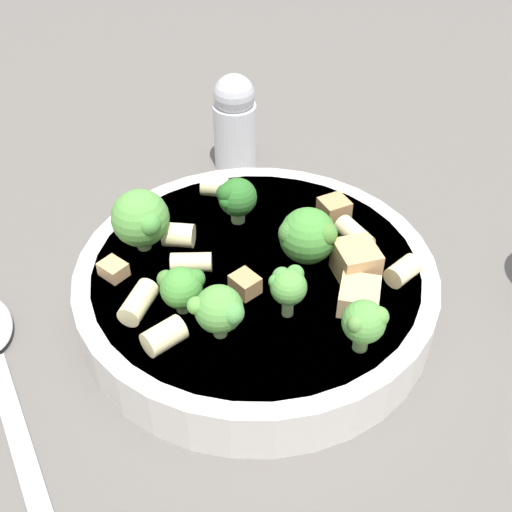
% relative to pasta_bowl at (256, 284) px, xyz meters
% --- Properties ---
extents(ground_plane, '(2.00, 2.00, 0.00)m').
position_rel_pasta_bowl_xyz_m(ground_plane, '(0.00, 0.00, -0.02)').
color(ground_plane, '#5B5651').
extents(pasta_bowl, '(0.24, 0.24, 0.04)m').
position_rel_pasta_bowl_xyz_m(pasta_bowl, '(0.00, 0.00, 0.00)').
color(pasta_bowl, silver).
rests_on(pasta_bowl, ground_plane).
extents(broccoli_floret_0, '(0.03, 0.03, 0.04)m').
position_rel_pasta_bowl_xyz_m(broccoli_floret_0, '(-0.04, -0.04, 0.04)').
color(broccoli_floret_0, '#9EC175').
rests_on(broccoli_floret_0, pasta_bowl).
extents(broccoli_floret_1, '(0.03, 0.03, 0.03)m').
position_rel_pasta_bowl_xyz_m(broccoli_floret_1, '(0.03, 0.09, 0.04)').
color(broccoli_floret_1, '#84AD60').
rests_on(broccoli_floret_1, pasta_bowl).
extents(broccoli_floret_2, '(0.04, 0.04, 0.04)m').
position_rel_pasta_bowl_xyz_m(broccoli_floret_2, '(-0.02, 0.03, 0.04)').
color(broccoli_floret_2, '#93B766').
rests_on(broccoli_floret_2, pasta_bowl).
extents(broccoli_floret_3, '(0.03, 0.03, 0.03)m').
position_rel_pasta_bowl_xyz_m(broccoli_floret_3, '(0.06, -0.02, 0.03)').
color(broccoli_floret_3, '#9EC175').
rests_on(broccoli_floret_3, pasta_bowl).
extents(broccoli_floret_4, '(0.04, 0.04, 0.05)m').
position_rel_pasta_bowl_xyz_m(broccoli_floret_4, '(0.02, -0.08, 0.04)').
color(broccoli_floret_4, '#9EC175').
rests_on(broccoli_floret_4, pasta_bowl).
extents(broccoli_floret_5, '(0.03, 0.03, 0.04)m').
position_rel_pasta_bowl_xyz_m(broccoli_floret_5, '(0.06, 0.01, 0.04)').
color(broccoli_floret_5, '#9EC175').
rests_on(broccoli_floret_5, pasta_bowl).
extents(broccoli_floret_6, '(0.03, 0.02, 0.03)m').
position_rel_pasta_bowl_xyz_m(broccoli_floret_6, '(0.03, 0.04, 0.04)').
color(broccoli_floret_6, '#9EC175').
rests_on(broccoli_floret_6, pasta_bowl).
extents(rigatoni_0, '(0.02, 0.03, 0.01)m').
position_rel_pasta_bowl_xyz_m(rigatoni_0, '(0.02, -0.04, 0.02)').
color(rigatoni_0, beige).
rests_on(rigatoni_0, pasta_bowl).
extents(rigatoni_1, '(0.03, 0.02, 0.01)m').
position_rel_pasta_bowl_xyz_m(rigatoni_1, '(-0.04, 0.09, 0.02)').
color(rigatoni_1, beige).
rests_on(rigatoni_1, pasta_bowl).
extents(rigatoni_2, '(0.03, 0.03, 0.01)m').
position_rel_pasta_bowl_xyz_m(rigatoni_2, '(-0.06, 0.05, 0.02)').
color(rigatoni_2, beige).
rests_on(rigatoni_2, pasta_bowl).
extents(rigatoni_3, '(0.02, 0.03, 0.02)m').
position_rel_pasta_bowl_xyz_m(rigatoni_3, '(0.01, -0.06, 0.02)').
color(rigatoni_3, beige).
rests_on(rigatoni_3, pasta_bowl).
extents(rigatoni_4, '(0.03, 0.02, 0.01)m').
position_rel_pasta_bowl_xyz_m(rigatoni_4, '(0.07, -0.04, 0.02)').
color(rigatoni_4, beige).
rests_on(rigatoni_4, pasta_bowl).
extents(rigatoni_5, '(0.03, 0.02, 0.02)m').
position_rel_pasta_bowl_xyz_m(rigatoni_5, '(0.09, -0.01, 0.02)').
color(rigatoni_5, beige).
rests_on(rigatoni_5, pasta_bowl).
extents(rigatoni_6, '(0.02, 0.02, 0.02)m').
position_rel_pasta_bowl_xyz_m(rigatoni_6, '(-0.06, -0.07, 0.02)').
color(rigatoni_6, beige).
rests_on(rigatoni_6, pasta_bowl).
extents(chicken_chunk_0, '(0.04, 0.04, 0.02)m').
position_rel_pasta_bowl_xyz_m(chicken_chunk_0, '(-0.02, 0.06, 0.03)').
color(chicken_chunk_0, tan).
rests_on(chicken_chunk_0, pasta_bowl).
extents(chicken_chunk_1, '(0.02, 0.02, 0.01)m').
position_rel_pasta_bowl_xyz_m(chicken_chunk_1, '(0.02, 0.01, 0.02)').
color(chicken_chunk_1, tan).
rests_on(chicken_chunk_1, pasta_bowl).
extents(chicken_chunk_2, '(0.03, 0.03, 0.01)m').
position_rel_pasta_bowl_xyz_m(chicken_chunk_2, '(-0.08, 0.02, 0.02)').
color(chicken_chunk_2, tan).
rests_on(chicken_chunk_2, pasta_bowl).
extents(chicken_chunk_3, '(0.03, 0.03, 0.02)m').
position_rel_pasta_bowl_xyz_m(chicken_chunk_3, '(0.00, 0.07, 0.02)').
color(chicken_chunk_3, tan).
rests_on(chicken_chunk_3, pasta_bowl).
extents(chicken_chunk_4, '(0.02, 0.02, 0.01)m').
position_rel_pasta_bowl_xyz_m(chicken_chunk_4, '(0.05, -0.08, 0.02)').
color(chicken_chunk_4, tan).
rests_on(chicken_chunk_4, pasta_bowl).
extents(pepper_shaker, '(0.04, 0.04, 0.09)m').
position_rel_pasta_bowl_xyz_m(pepper_shaker, '(-0.15, -0.11, 0.02)').
color(pepper_shaker, silver).
rests_on(pepper_shaker, ground_plane).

